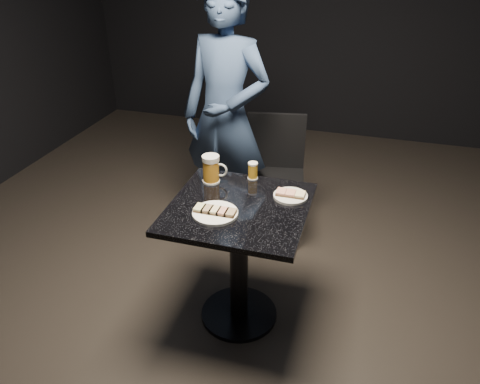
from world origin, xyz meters
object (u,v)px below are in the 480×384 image
Objects in this scene: plate_small at (290,196)px; beer_tumbler at (253,171)px; beer_mug at (211,169)px; chair at (275,170)px; patron at (226,117)px; table at (239,244)px; plate_large at (215,213)px.

beer_tumbler is at bearing 148.79° from plate_small.
beer_tumbler is at bearing 26.37° from beer_mug.
beer_mug is 0.18× the size of chair.
beer_tumbler is (0.34, -0.57, -0.08)m from patron.
plate_small is 0.29m from beer_tumbler.
beer_tumbler is (-0.01, 0.31, 0.29)m from table.
table is at bearing -145.62° from plate_small.
plate_small is at bearing -31.21° from beer_tumbler.
plate_small is 0.94m from patron.
plate_large is 0.26× the size of chair.
plate_large is at bearing -139.92° from plate_small.
chair is at bearing 90.65° from beer_tumbler.
beer_mug is (-0.13, 0.32, 0.07)m from plate_large.
beer_mug reaches higher than plate_large.
plate_large is 0.43m from beer_tumbler.
plate_large is at bearing -100.50° from beer_tumbler.
beer_mug is at bearing 174.26° from plate_small.
patron is (-0.59, 0.72, 0.12)m from plate_small.
patron is 17.87× the size of beer_tumbler.
plate_small is 1.84× the size of beer_tumbler.
patron is 0.51m from chair.
beer_mug is 0.83m from chair.
chair reaches higher than plate_large.
patron reaches higher than table.
plate_small is 0.38m from table.
patron is at bearing 101.41° from beer_mug.
plate_large is 1.26× the size of plate_small.
plate_large is 0.29m from table.
plate_large is at bearing -63.06° from patron.
patron is 0.69m from beer_mug.
patron is (-0.27, 0.99, 0.12)m from plate_large.
patron is 1.02m from table.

